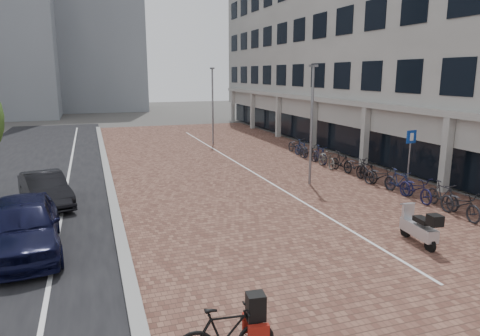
% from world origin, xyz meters
% --- Properties ---
extents(ground, '(140.00, 140.00, 0.00)m').
position_xyz_m(ground, '(0.00, 0.00, 0.00)').
color(ground, '#474442').
rests_on(ground, ground).
extents(plaza_brick, '(14.50, 42.00, 0.04)m').
position_xyz_m(plaza_brick, '(2.00, 12.00, 0.01)').
color(plaza_brick, brown).
rests_on(plaza_brick, ground).
extents(street_asphalt, '(8.00, 50.00, 0.03)m').
position_xyz_m(street_asphalt, '(-9.00, 12.00, 0.01)').
color(street_asphalt, black).
rests_on(street_asphalt, ground).
extents(curb, '(0.35, 42.00, 0.14)m').
position_xyz_m(curb, '(-5.10, 12.00, 0.07)').
color(curb, gray).
rests_on(curb, ground).
extents(lane_line, '(0.12, 44.00, 0.00)m').
position_xyz_m(lane_line, '(-7.00, 12.00, 0.02)').
color(lane_line, white).
rests_on(lane_line, street_asphalt).
extents(parking_line, '(0.10, 30.00, 0.00)m').
position_xyz_m(parking_line, '(2.20, 12.00, 0.04)').
color(parking_line, white).
rests_on(parking_line, plaza_brick).
extents(office_building, '(8.40, 40.00, 15.00)m').
position_xyz_m(office_building, '(12.97, 16.00, 8.44)').
color(office_building, '#ACACA7').
rests_on(office_building, ground).
extents(car_navy, '(2.38, 5.02, 1.66)m').
position_xyz_m(car_navy, '(-7.79, 2.64, 0.83)').
color(car_navy, black).
rests_on(car_navy, ground).
extents(car_dark, '(2.44, 4.24, 1.32)m').
position_xyz_m(car_dark, '(-7.63, 7.51, 0.66)').
color(car_dark, black).
rests_on(car_dark, ground).
extents(hero_bike, '(1.86, 0.71, 1.28)m').
position_xyz_m(hero_bike, '(-3.70, -4.01, 0.57)').
color(hero_bike, black).
rests_on(hero_bike, ground).
extents(shoes, '(0.36, 0.32, 0.08)m').
position_xyz_m(shoes, '(-2.87, -2.93, 0.04)').
color(shoes, black).
rests_on(shoes, ground).
extents(scooter_front, '(0.70, 1.75, 1.17)m').
position_xyz_m(scooter_front, '(3.50, -0.59, 0.59)').
color(scooter_front, '#BABBBF').
rests_on(scooter_front, ground).
extents(parking_sign, '(0.56, 0.13, 2.71)m').
position_xyz_m(parking_sign, '(7.50, 4.75, 1.85)').
color(parking_sign, slate).
rests_on(parking_sign, ground).
extents(lamp_near, '(0.12, 0.12, 5.48)m').
position_xyz_m(lamp_near, '(3.86, 7.11, 2.74)').
color(lamp_near, gray).
rests_on(lamp_near, ground).
extents(lamp_far, '(0.12, 0.12, 5.50)m').
position_xyz_m(lamp_far, '(2.76, 20.17, 2.75)').
color(lamp_far, slate).
rests_on(lamp_far, ground).
extents(bike_row, '(1.20, 15.81, 1.05)m').
position_xyz_m(bike_row, '(6.75, 7.90, 0.52)').
color(bike_row, black).
rests_on(bike_row, ground).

